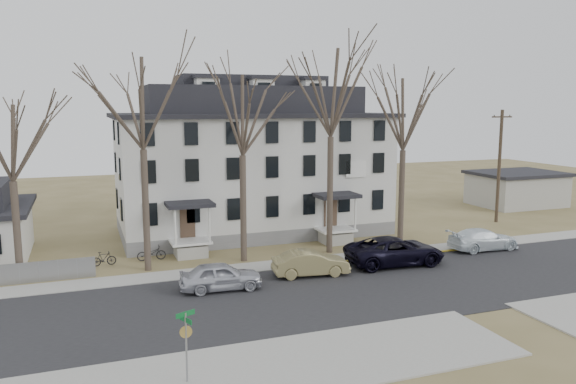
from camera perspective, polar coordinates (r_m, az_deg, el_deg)
name	(u,v)px	position (r m, az deg, el deg)	size (l,w,h in m)	color
ground	(391,301)	(29.56, 10.42, -10.80)	(120.00, 120.00, 0.00)	olive
main_road	(372,289)	(31.19, 8.52, -9.70)	(120.00, 10.00, 0.04)	#27272A
far_sidewalk	(327,260)	(36.33, 3.95, -6.95)	(120.00, 2.00, 0.08)	#A09F97
near_sidewalk_left	(274,369)	(22.22, -1.43, -17.49)	(20.00, 5.00, 0.08)	#A09F97
yellow_curb	(402,257)	(37.84, 11.49, -6.46)	(14.00, 0.25, 0.06)	gold
boarding_house	(252,163)	(43.85, -3.71, 2.93)	(20.80, 12.36, 12.05)	slate
distant_building	(516,188)	(60.19, 22.19, 0.33)	(8.50, 6.50, 3.35)	#A09F97
tree_far_left	(141,97)	(33.85, -14.67, 9.36)	(8.40, 8.40, 13.72)	#473B31
tree_mid_left	(242,109)	(34.96, -4.69, 8.37)	(7.80, 7.80, 12.74)	#473B31
tree_center	(331,86)	(37.04, 4.41, 10.69)	(9.00, 9.00, 14.70)	#473B31
tree_mid_right	(404,109)	(39.63, 11.71, 8.26)	(7.80, 7.80, 12.74)	#473B31
tree_bungalow	(10,138)	(33.91, -26.41, 4.97)	(6.60, 6.60, 10.78)	#473B31
utility_pole_far	(499,165)	(50.40, 20.67, 2.60)	(2.00, 0.28, 9.50)	#3D3023
car_silver	(221,277)	(30.61, -6.84, -8.54)	(1.78, 4.41, 1.50)	silver
car_tan	(311,264)	(32.88, 2.31, -7.30)	(1.55, 4.45, 1.47)	olive
car_navy	(395,251)	(35.68, 10.82, -5.94)	(2.86, 6.21, 1.73)	black
car_white	(483,240)	(40.83, 19.21, -4.61)	(2.03, 5.00, 1.45)	white
bicycle_left	(151,254)	(37.07, -13.70, -6.10)	(0.63, 1.80, 0.95)	black
bicycle_right	(104,259)	(36.65, -18.21, -6.51)	(0.42, 1.48, 0.89)	black
street_sign	(186,336)	(20.75, -10.32, -14.22)	(0.76, 0.76, 2.69)	gray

